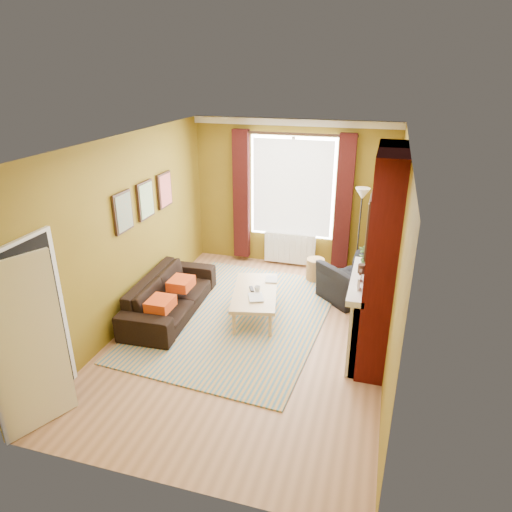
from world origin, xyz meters
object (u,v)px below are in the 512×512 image
sofa (170,295)px  coffee_table (255,294)px  armchair (355,281)px  floor_lamp (361,209)px  wicker_stool (315,270)px

sofa → coffee_table: sofa is taller
armchair → coffee_table: armchair is taller
sofa → coffee_table: bearing=-81.6°
floor_lamp → sofa: bearing=-144.6°
coffee_table → wicker_stool: (0.70, 1.58, -0.19)m
armchair → floor_lamp: bearing=-134.0°
wicker_stool → floor_lamp: bearing=8.4°
sofa → wicker_stool: (2.02, 1.84, -0.10)m
sofa → coffee_table: 1.35m
wicker_stool → sofa: bearing=-137.7°
coffee_table → wicker_stool: 1.74m
floor_lamp → coffee_table: bearing=-129.9°
wicker_stool → floor_lamp: (0.72, 0.11, 1.18)m
armchair → coffee_table: bearing=-12.0°
armchair → wicker_stool: size_ratio=2.46×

